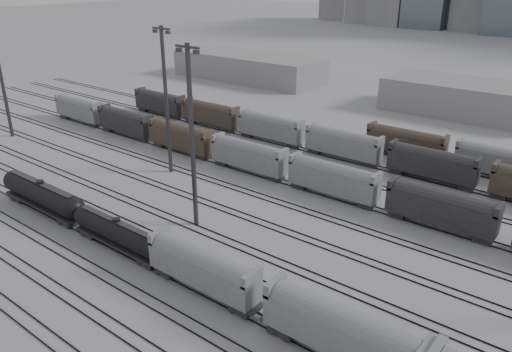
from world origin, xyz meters
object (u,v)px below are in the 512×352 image
Objects in this scene: tank_car_a at (42,194)px; tank_car_b at (118,232)px; hopper_car_a at (203,267)px; hopper_car_b at (342,330)px; light_mast_c at (192,134)px.

tank_car_b is at bearing 0.00° from tank_car_a.
hopper_car_b is at bearing 0.00° from hopper_car_a.
hopper_car_b is 32.71m from light_mast_c.
tank_car_b is 0.68× the size of light_mast_c.
hopper_car_b is (17.30, 0.00, 0.24)m from hopper_car_a.
hopper_car_a is at bearing 0.00° from tank_car_b.
tank_car_a is 1.23× the size of hopper_car_b.
tank_car_a is 17.68m from tank_car_b.
light_mast_c reaches higher than tank_car_a.
tank_car_a is 1.13× the size of tank_car_b.
hopper_car_b reaches higher than tank_car_a.
tank_car_b is (17.68, 0.00, -0.31)m from tank_car_a.
hopper_car_a reaches higher than tank_car_b.
hopper_car_a is 0.93× the size of hopper_car_b.
tank_car_a is at bearing 180.00° from tank_car_b.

